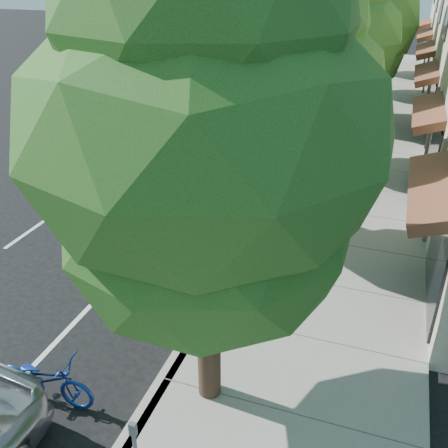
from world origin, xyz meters
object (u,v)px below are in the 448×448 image
at_px(cyclist, 202,242).
at_px(bicycle, 45,379).
at_px(street_tree_3, 353,24).
at_px(dark_sedan, 304,119).
at_px(dark_suv_far, 302,77).
at_px(street_tree_1, 296,85).
at_px(pedestrian, 307,193).
at_px(white_pickup, 276,105).
at_px(street_tree_0, 205,143).
at_px(street_tree_2, 333,41).
at_px(silver_suv, 203,178).
at_px(street_tree_4, 366,9).
at_px(street_tree_5, 374,5).

xyz_separation_m(cyclist, bicycle, (-1.10, -4.74, -0.36)).
distance_m(street_tree_3, cyclist, 14.79).
distance_m(dark_sedan, dark_suv_far, 8.26).
xyz_separation_m(street_tree_1, pedestrian, (0.31, 1.06, -3.25)).
bearing_deg(dark_sedan, white_pickup, 129.19).
height_order(street_tree_1, pedestrian, street_tree_1).
bearing_deg(cyclist, street_tree_0, -153.21).
bearing_deg(pedestrian, cyclist, 38.91).
height_order(street_tree_2, street_tree_3, street_tree_3).
bearing_deg(silver_suv, street_tree_1, -26.27).
distance_m(street_tree_1, dark_suv_far, 18.10).
height_order(street_tree_1, bicycle, street_tree_1).
relative_size(dark_sedan, dark_suv_far, 0.89).
relative_size(street_tree_2, street_tree_4, 0.98).
bearing_deg(street_tree_4, street_tree_2, -90.00).
distance_m(street_tree_1, street_tree_3, 12.00).
bearing_deg(pedestrian, dark_suv_far, -99.42).
xyz_separation_m(bicycle, pedestrian, (3.01, 8.06, 0.54)).
relative_size(street_tree_0, street_tree_1, 1.12).
bearing_deg(street_tree_4, street_tree_3, -90.00).
relative_size(street_tree_1, dark_suv_far, 1.40).
distance_m(street_tree_1, pedestrian, 3.44).
xyz_separation_m(street_tree_4, dark_suv_far, (-3.10, -0.50, -3.72)).
relative_size(street_tree_5, dark_suv_far, 1.39).
distance_m(street_tree_0, street_tree_1, 6.02).
height_order(street_tree_3, dark_suv_far, street_tree_3).
bearing_deg(dark_suv_far, dark_sedan, -77.57).
bearing_deg(street_tree_1, street_tree_4, 90.00).
xyz_separation_m(cyclist, silver_suv, (-1.50, 3.91, -0.06)).
bearing_deg(street_tree_4, pedestrian, -88.94).
bearing_deg(street_tree_1, street_tree_5, 90.00).
height_order(cyclist, pedestrian, pedestrian).
relative_size(bicycle, silver_suv, 0.33).
relative_size(street_tree_1, cyclist, 4.08).
height_order(street_tree_4, dark_sedan, street_tree_4).
height_order(street_tree_3, bicycle, street_tree_3).
bearing_deg(dark_suv_far, silver_suv, -89.46).
height_order(cyclist, silver_suv, cyclist).
xyz_separation_m(dark_suv_far, pedestrian, (3.41, -16.44, 0.19)).
bearing_deg(silver_suv, dark_sedan, 79.45).
relative_size(street_tree_0, pedestrian, 4.39).
height_order(street_tree_0, silver_suv, street_tree_0).
relative_size(street_tree_2, cyclist, 4.29).
height_order(street_tree_0, cyclist, street_tree_0).
xyz_separation_m(street_tree_4, pedestrian, (0.31, -16.94, -3.53)).
bearing_deg(dark_sedan, cyclist, -94.33).
height_order(street_tree_0, dark_sedan, street_tree_0).
distance_m(street_tree_4, white_pickup, 8.33).
bearing_deg(street_tree_3, dark_sedan, -118.51).
bearing_deg(cyclist, street_tree_3, -2.77).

